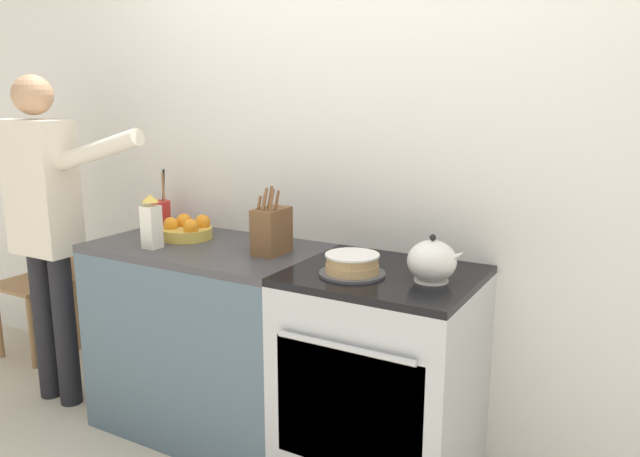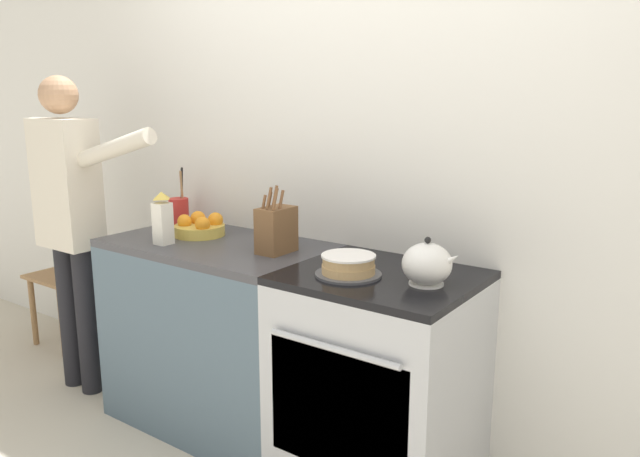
# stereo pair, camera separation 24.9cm
# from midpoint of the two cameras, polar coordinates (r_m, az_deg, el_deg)

# --- Properties ---
(wall_back) EXTENTS (8.00, 0.04, 2.60)m
(wall_back) POSITION_cam_midpoint_polar(r_m,az_deg,el_deg) (2.75, 7.12, 6.26)
(wall_back) COLOR silver
(wall_back) RESTS_ON ground_plane
(counter_cabinet) EXTENTS (1.05, 0.62, 0.91)m
(counter_cabinet) POSITION_cam_midpoint_polar(r_m,az_deg,el_deg) (3.05, -6.85, -9.54)
(counter_cabinet) COLOR #4C6070
(counter_cabinet) RESTS_ON ground_plane
(stove_range) EXTENTS (0.72, 0.65, 0.91)m
(stove_range) POSITION_cam_midpoint_polar(r_m,az_deg,el_deg) (2.58, 8.22, -13.85)
(stove_range) COLOR #B7BABF
(stove_range) RESTS_ON ground_plane
(layer_cake) EXTENTS (0.26, 0.26, 0.08)m
(layer_cake) POSITION_cam_midpoint_polar(r_m,az_deg,el_deg) (2.38, 5.62, -3.46)
(layer_cake) COLOR #4C4C51
(layer_cake) RESTS_ON stove_range
(tea_kettle) EXTENTS (0.22, 0.18, 0.18)m
(tea_kettle) POSITION_cam_midpoint_polar(r_m,az_deg,el_deg) (2.30, 12.87, -3.26)
(tea_kettle) COLOR white
(tea_kettle) RESTS_ON stove_range
(knife_block) EXTENTS (0.11, 0.17, 0.29)m
(knife_block) POSITION_cam_midpoint_polar(r_m,az_deg,el_deg) (2.69, -1.39, -0.11)
(knife_block) COLOR brown
(knife_block) RESTS_ON counter_cabinet
(utensil_crock) EXTENTS (0.10, 0.10, 0.30)m
(utensil_crock) POSITION_cam_midpoint_polar(r_m,az_deg,el_deg) (3.33, -10.70, 1.61)
(utensil_crock) COLOR red
(utensil_crock) RESTS_ON counter_cabinet
(fruit_bowl) EXTENTS (0.24, 0.24, 0.11)m
(fruit_bowl) POSITION_cam_midpoint_polar(r_m,az_deg,el_deg) (3.05, -8.65, 0.10)
(fruit_bowl) COLOR gold
(fruit_bowl) RESTS_ON counter_cabinet
(milk_carton) EXTENTS (0.07, 0.07, 0.24)m
(milk_carton) POSITION_cam_midpoint_polar(r_m,az_deg,el_deg) (2.89, -11.84, 0.80)
(milk_carton) COLOR white
(milk_carton) RESTS_ON counter_cabinet
(person_baker) EXTENTS (0.94, 0.20, 1.67)m
(person_baker) POSITION_cam_midpoint_polar(r_m,az_deg,el_deg) (3.42, -20.03, 1.71)
(person_baker) COLOR black
(person_baker) RESTS_ON ground_plane
(dining_chair) EXTENTS (0.40, 0.40, 0.86)m
(dining_chair) POSITION_cam_midpoint_polar(r_m,az_deg,el_deg) (4.26, -19.65, -3.15)
(dining_chair) COLOR #997047
(dining_chair) RESTS_ON ground_plane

